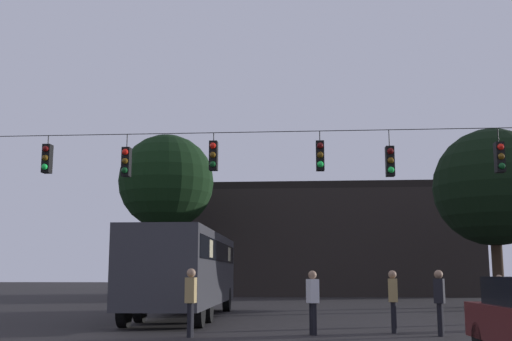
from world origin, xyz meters
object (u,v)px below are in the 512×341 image
at_px(pedestrian_crossing_left, 393,297).
at_px(city_bus, 186,265).
at_px(pedestrian_near_bus, 440,299).
at_px(pedestrian_trailing, 313,298).
at_px(pedestrian_crossing_center, 191,298).
at_px(tree_right_far, 166,182).
at_px(tree_behind_building, 493,187).
at_px(pedestrian_far_side, 500,296).

bearing_deg(pedestrian_crossing_left, city_bus, 141.44).
bearing_deg(pedestrian_near_bus, pedestrian_trailing, 178.54).
distance_m(pedestrian_crossing_center, tree_right_far, 23.29).
relative_size(city_bus, pedestrian_crossing_center, 6.48).
height_order(city_bus, tree_right_far, tree_right_far).
distance_m(pedestrian_crossing_center, pedestrian_near_bus, 6.37).
bearing_deg(tree_right_far, pedestrian_trailing, -67.60).
xyz_separation_m(pedestrian_trailing, tree_behind_building, (8.27, 11.76, 4.46)).
relative_size(pedestrian_near_bus, pedestrian_trailing, 1.01).
distance_m(city_bus, pedestrian_trailing, 7.57).
height_order(pedestrian_trailing, tree_behind_building, tree_behind_building).
height_order(pedestrian_crossing_left, pedestrian_crossing_center, pedestrian_crossing_center).
bearing_deg(pedestrian_crossing_center, tree_right_far, 104.30).
bearing_deg(pedestrian_far_side, pedestrian_crossing_center, -151.58).
relative_size(city_bus, pedestrian_far_side, 7.18).
distance_m(city_bus, tree_right_far, 16.36).
xyz_separation_m(pedestrian_crossing_left, pedestrian_trailing, (-2.17, -0.67, -0.01)).
height_order(pedestrian_crossing_left, tree_right_far, tree_right_far).
bearing_deg(city_bus, tree_behind_building, 24.23).
distance_m(pedestrian_trailing, tree_right_far, 23.48).
height_order(pedestrian_crossing_center, pedestrian_trailing, pedestrian_crossing_center).
distance_m(city_bus, pedestrian_crossing_left, 8.60).
xyz_separation_m(pedestrian_near_bus, tree_right_far, (-11.87, 21.01, 6.20)).
height_order(city_bus, pedestrian_near_bus, city_bus).
bearing_deg(pedestrian_crossing_left, pedestrian_trailing, -162.76).
relative_size(pedestrian_trailing, pedestrian_far_side, 1.07).
distance_m(pedestrian_near_bus, tree_right_far, 24.92).
distance_m(pedestrian_crossing_left, tree_behind_building, 13.41).
xyz_separation_m(pedestrian_near_bus, pedestrian_far_side, (2.76, 4.18, -0.08)).
bearing_deg(city_bus, pedestrian_trailing, -53.06).
bearing_deg(tree_behind_building, pedestrian_far_side, -106.46).
xyz_separation_m(pedestrian_near_bus, tree_behind_building, (5.03, 11.84, 4.45)).
bearing_deg(pedestrian_crossing_left, pedestrian_crossing_center, -164.06).
xyz_separation_m(pedestrian_crossing_left, tree_right_far, (-10.80, 20.26, 6.20)).
bearing_deg(city_bus, pedestrian_crossing_left, -38.56).
bearing_deg(pedestrian_trailing, city_bus, 126.94).
height_order(pedestrian_crossing_center, tree_behind_building, tree_behind_building).
xyz_separation_m(tree_behind_building, tree_right_far, (-16.90, 9.17, 1.75)).
relative_size(city_bus, tree_right_far, 1.09).
bearing_deg(tree_right_far, pedestrian_crossing_center, -75.70).
bearing_deg(city_bus, pedestrian_near_bus, -38.11).
bearing_deg(pedestrian_crossing_left, tree_behind_building, 61.16).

